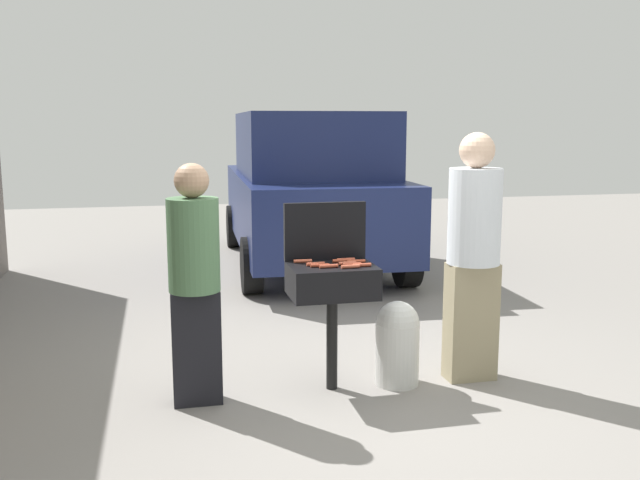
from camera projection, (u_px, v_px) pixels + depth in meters
ground_plane at (354, 390)px, 4.98m from camera, size 24.00×24.00×0.00m
bbq_grill at (332, 285)px, 4.90m from camera, size 0.60×0.44×0.90m
grill_lid_open at (325, 231)px, 5.06m from camera, size 0.60×0.05×0.42m
hot_dog_0 at (303, 261)px, 4.97m from camera, size 0.13×0.03×0.03m
hot_dog_1 at (347, 263)px, 4.89m from camera, size 0.13×0.04×0.03m
hot_dog_2 at (362, 265)px, 4.83m from camera, size 0.13×0.03×0.03m
hot_dog_3 at (320, 265)px, 4.82m from camera, size 0.13×0.03×0.03m
hot_dog_4 at (316, 264)px, 4.87m from camera, size 0.13×0.04×0.03m
hot_dog_5 at (352, 264)px, 4.85m from camera, size 0.13×0.03×0.03m
hot_dog_6 at (356, 261)px, 4.96m from camera, size 0.13×0.04×0.03m
hot_dog_7 at (328, 266)px, 4.79m from camera, size 0.13×0.03×0.03m
hot_dog_8 at (346, 260)px, 5.02m from camera, size 0.13×0.03×0.03m
hot_dog_9 at (350, 266)px, 4.78m from camera, size 0.13×0.03×0.03m
hot_dog_10 at (341, 261)px, 4.98m from camera, size 0.13×0.03×0.03m
propane_tank at (397, 341)px, 5.07m from camera, size 0.32×0.32×0.62m
person_left at (194, 276)px, 4.63m from camera, size 0.34×0.34×1.63m
person_right at (474, 248)px, 5.07m from camera, size 0.38×0.38×1.82m
parked_minivan at (309, 189)px, 9.27m from camera, size 2.19×4.48×2.02m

